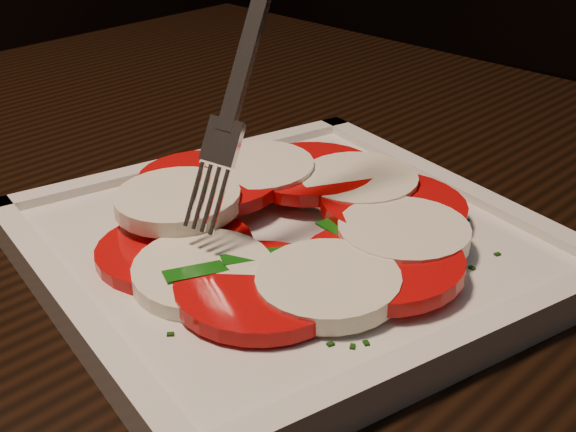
% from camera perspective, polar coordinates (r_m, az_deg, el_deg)
% --- Properties ---
extents(table, '(1.26, 0.89, 0.75)m').
position_cam_1_polar(table, '(0.54, 7.82, -12.51)').
color(table, black).
rests_on(table, ground).
extents(plate, '(0.34, 0.34, 0.01)m').
position_cam_1_polar(plate, '(0.47, 0.00, -2.43)').
color(plate, white).
rests_on(plate, table).
extents(caprese_salad, '(0.22, 0.23, 0.03)m').
position_cam_1_polar(caprese_salad, '(0.46, -0.00, -0.44)').
color(caprese_salad, red).
rests_on(caprese_salad, plate).
extents(fork, '(0.05, 0.10, 0.18)m').
position_cam_1_polar(fork, '(0.44, -1.81, 12.26)').
color(fork, white).
rests_on(fork, caprese_salad).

